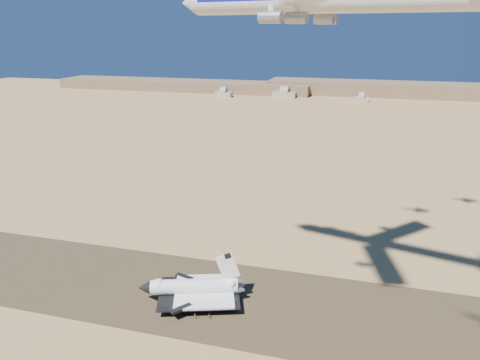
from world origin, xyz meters
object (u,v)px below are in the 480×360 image
(shuttle, at_px, (193,288))
(crew_a, at_px, (195,316))
(crew_c, at_px, (209,316))
(crew_b, at_px, (208,309))
(chase_jet_e, at_px, (453,9))

(shuttle, relative_size, crew_a, 20.12)
(shuttle, bearing_deg, crew_c, -63.96)
(crew_c, bearing_deg, shuttle, 14.37)
(crew_b, bearing_deg, shuttle, 5.20)
(chase_jet_e, bearing_deg, crew_c, -129.18)
(crew_a, distance_m, chase_jet_e, 143.64)
(crew_b, bearing_deg, crew_a, 105.89)
(crew_a, height_order, crew_c, crew_a)
(shuttle, distance_m, chase_jet_e, 138.31)
(shuttle, xyz_separation_m, crew_c, (8.65, -8.64, -3.82))
(crew_a, bearing_deg, shuttle, 45.56)
(crew_c, relative_size, chase_jet_e, 0.13)
(crew_a, height_order, crew_b, crew_a)
(shuttle, distance_m, crew_a, 11.63)
(crew_a, xyz_separation_m, chase_jet_e, (74.90, 77.65, 94.83))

